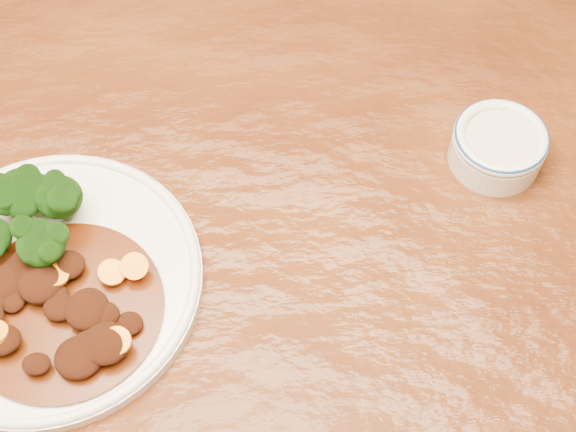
{
  "coord_description": "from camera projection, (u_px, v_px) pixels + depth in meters",
  "views": [
    {
      "loc": [
        0.13,
        -0.42,
        1.48
      ],
      "look_at": [
        0.1,
        0.02,
        0.77
      ],
      "focal_mm": 50.0,
      "sensor_mm": 36.0,
      "label": 1
    }
  ],
  "objects": [
    {
      "name": "mince_stew",
      "position": [
        57.0,
        308.0,
        0.77
      ],
      "size": [
        0.2,
        0.2,
        0.03
      ],
      "color": "#4D1C08",
      "rests_on": "dinner_plate"
    },
    {
      "name": "dinner_plate",
      "position": [
        49.0,
        281.0,
        0.8
      ],
      "size": [
        0.31,
        0.31,
        0.02
      ],
      "rotation": [
        0.0,
        0.0,
        -0.19
      ],
      "color": "silver",
      "rests_on": "dining_table"
    },
    {
      "name": "dip_bowl",
      "position": [
        498.0,
        145.0,
        0.87
      ],
      "size": [
        0.1,
        0.1,
        0.05
      ],
      "rotation": [
        0.0,
        0.0,
        0.38
      ],
      "color": "silver",
      "rests_on": "dining_table"
    },
    {
      "name": "broccoli_florets",
      "position": [
        8.0,
        216.0,
        0.8
      ],
      "size": [
        0.16,
        0.11,
        0.05
      ],
      "color": "#5F8645",
      "rests_on": "dinner_plate"
    },
    {
      "name": "dining_table",
      "position": [
        198.0,
        276.0,
        0.91
      ],
      "size": [
        1.59,
        1.06,
        0.75
      ],
      "rotation": [
        0.0,
        0.0,
        0.11
      ],
      "color": "#582C0F",
      "rests_on": "ground"
    }
  ]
}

